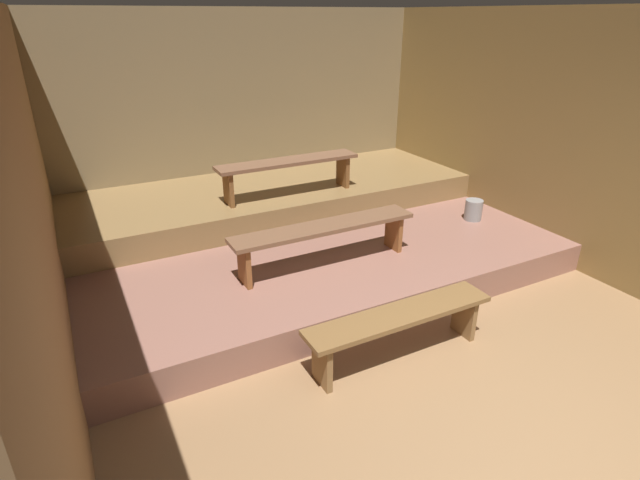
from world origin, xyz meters
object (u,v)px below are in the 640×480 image
at_px(bench_floor_center, 400,322).
at_px(pail_lower, 473,210).
at_px(bench_lower_center, 324,233).
at_px(bench_middle_center, 288,167).

height_order(bench_floor_center, pail_lower, pail_lower).
bearing_deg(bench_lower_center, pail_lower, 5.95).
bearing_deg(pail_lower, bench_floor_center, -145.83).
bearing_deg(bench_lower_center, bench_middle_center, 80.63).
xyz_separation_m(bench_lower_center, bench_middle_center, (0.22, 1.34, 0.31)).
xyz_separation_m(bench_floor_center, pail_lower, (2.22, 1.51, 0.09)).
bearing_deg(pail_lower, bench_lower_center, -174.05).
relative_size(bench_middle_center, pail_lower, 6.92).
bearing_deg(bench_floor_center, pail_lower, 34.17).
relative_size(bench_floor_center, bench_middle_center, 0.95).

